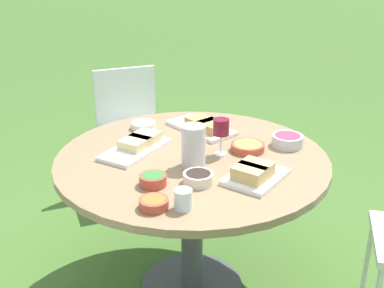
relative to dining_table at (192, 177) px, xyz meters
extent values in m
plane|color=#446B2B|center=(0.00, 0.00, -0.65)|extent=(40.00, 40.00, 0.00)
cylinder|color=#4C4C51|center=(0.00, 0.00, -0.64)|extent=(0.53, 0.53, 0.02)
cylinder|color=#4C4C51|center=(0.00, 0.00, -0.28)|extent=(0.11, 0.11, 0.71)
cylinder|color=#8C7251|center=(0.00, 0.00, 0.10)|extent=(1.29, 1.29, 0.03)
cube|color=silver|center=(1.00, -0.51, -0.20)|extent=(0.57, 0.58, 0.04)
cube|color=silver|center=(1.17, -0.60, 0.03)|extent=(0.23, 0.41, 0.42)
cylinder|color=silver|center=(0.92, -0.25, -0.43)|extent=(0.03, 0.03, 0.43)
cylinder|color=silver|center=(0.75, -0.60, -0.43)|extent=(0.03, 0.03, 0.43)
cylinder|color=silver|center=(1.25, -0.42, -0.43)|extent=(0.03, 0.03, 0.43)
cylinder|color=silver|center=(1.08, -0.76, -0.43)|extent=(0.03, 0.03, 0.43)
cylinder|color=silver|center=(-0.69, -0.58, -0.43)|extent=(0.03, 0.03, 0.43)
cylinder|color=silver|center=(-0.08, 0.08, 0.21)|extent=(0.11, 0.11, 0.19)
cone|color=silver|center=(-0.03, 0.08, 0.29)|extent=(0.03, 0.03, 0.02)
cylinder|color=silver|center=(-0.09, -0.10, 0.12)|extent=(0.06, 0.06, 0.01)
cylinder|color=silver|center=(-0.09, -0.10, 0.17)|extent=(0.01, 0.01, 0.10)
cylinder|color=maroon|center=(-0.09, -0.10, 0.26)|extent=(0.08, 0.08, 0.08)
cube|color=white|center=(0.24, 0.14, 0.12)|extent=(0.25, 0.40, 0.02)
cube|color=#E0C184|center=(0.26, 0.06, 0.16)|extent=(0.14, 0.15, 0.04)
cube|color=#E0C184|center=(0.24, 0.14, 0.16)|extent=(0.14, 0.15, 0.04)
cube|color=white|center=(-0.37, 0.00, 0.12)|extent=(0.23, 0.30, 0.02)
cube|color=tan|center=(-0.37, 0.06, 0.16)|extent=(0.14, 0.11, 0.06)
cube|color=tan|center=(-0.37, 0.00, 0.16)|extent=(0.14, 0.11, 0.06)
cube|color=white|center=(0.19, -0.29, 0.12)|extent=(0.41, 0.24, 0.02)
cube|color=#B2844C|center=(0.11, -0.28, 0.16)|extent=(0.15, 0.14, 0.05)
cube|color=#B2844C|center=(0.19, -0.29, 0.16)|extent=(0.15, 0.14, 0.05)
cylinder|color=#B74733|center=(-0.16, -0.23, 0.13)|extent=(0.16, 0.16, 0.04)
cylinder|color=#E0C147|center=(-0.16, -0.23, 0.14)|extent=(0.13, 0.13, 0.02)
cylinder|color=#B74733|center=(-0.08, 0.33, 0.14)|extent=(0.11, 0.11, 0.05)
cylinder|color=#387533|center=(-0.08, 0.33, 0.15)|extent=(0.09, 0.09, 0.02)
cylinder|color=beige|center=(-0.21, 0.19, 0.14)|extent=(0.13, 0.13, 0.05)
cylinder|color=#2D231E|center=(-0.21, 0.19, 0.15)|extent=(0.11, 0.11, 0.02)
cylinder|color=silver|center=(-0.27, -0.40, 0.14)|extent=(0.15, 0.15, 0.06)
cylinder|color=#D6385B|center=(-0.27, -0.40, 0.16)|extent=(0.13, 0.13, 0.03)
cylinder|color=white|center=(0.44, -0.09, 0.13)|extent=(0.13, 0.13, 0.04)
cylinder|color=silver|center=(0.44, -0.09, 0.14)|extent=(0.11, 0.11, 0.02)
cylinder|color=#B74733|center=(-0.22, 0.46, 0.13)|extent=(0.11, 0.11, 0.04)
cylinder|color=#CC662D|center=(-0.22, 0.46, 0.14)|extent=(0.09, 0.09, 0.02)
cylinder|color=silver|center=(-0.30, 0.39, 0.15)|extent=(0.07, 0.07, 0.08)
camera|label=1|loc=(-1.39, 1.55, 1.05)|focal=45.00mm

